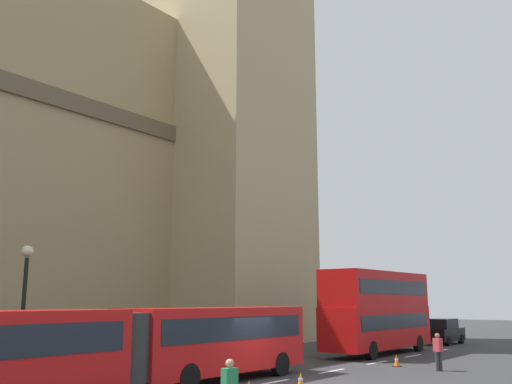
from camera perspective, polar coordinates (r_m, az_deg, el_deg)
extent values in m
plane|color=#333335|center=(23.13, 1.22, -18.88)|extent=(160.00, 160.00, 0.00)
cube|color=silver|center=(23.34, 1.62, -18.80)|extent=(2.20, 0.16, 0.01)
cube|color=silver|center=(27.13, 7.73, -17.61)|extent=(2.20, 0.16, 0.01)
cube|color=silver|center=(31.14, 12.25, -16.59)|extent=(2.20, 0.16, 0.01)
cube|color=silver|center=(35.30, 15.69, -15.75)|extent=(2.20, 0.16, 0.01)
cube|color=silver|center=(39.55, 18.37, -15.04)|extent=(2.20, 0.16, 0.01)
cube|color=tan|center=(50.26, -2.68, 14.73)|extent=(10.66, 10.66, 49.94)
cube|color=red|center=(23.60, -4.08, -14.68)|extent=(8.97, 2.50, 2.50)
cube|color=#1E232D|center=(23.57, -4.07, -13.58)|extent=(8.25, 2.54, 0.90)
cylinder|color=#2D2D2D|center=(20.23, -13.88, -15.02)|extent=(2.38, 2.38, 2.25)
cylinder|color=black|center=(25.21, 2.47, -17.08)|extent=(1.00, 0.30, 1.00)
cylinder|color=black|center=(20.99, -6.95, -18.25)|extent=(1.00, 0.30, 1.00)
cube|color=#B20F0F|center=(35.76, 12.34, -13.26)|extent=(10.07, 2.50, 2.40)
cube|color=#1E232D|center=(35.75, 12.31, -12.70)|extent=(9.06, 2.54, 0.84)
cube|color=#B20F0F|center=(35.73, 12.19, -9.66)|extent=(9.87, 2.50, 2.10)
cube|color=#1E232D|center=(35.74, 12.18, -9.50)|extent=(9.06, 2.54, 0.84)
cylinder|color=black|center=(38.29, 16.17, -14.57)|extent=(1.00, 0.30, 1.00)
cylinder|color=black|center=(32.46, 11.66, -15.50)|extent=(1.00, 0.30, 1.00)
cube|color=black|center=(45.14, 18.51, -13.57)|extent=(4.40, 1.80, 0.90)
cube|color=black|center=(44.91, 18.36, -12.57)|extent=(2.46, 1.66, 0.70)
cylinder|color=black|center=(46.21, 20.13, -13.87)|extent=(0.64, 0.30, 0.64)
cylinder|color=black|center=(43.56, 18.92, -14.17)|extent=(0.64, 0.30, 0.64)
cone|color=orange|center=(21.80, 4.56, -18.53)|extent=(0.28, 0.28, 0.55)
cylinder|color=white|center=(21.79, 4.56, -18.46)|extent=(0.17, 0.17, 0.08)
cube|color=black|center=(29.54, 14.13, -16.81)|extent=(0.36, 0.36, 0.03)
cone|color=orange|center=(29.51, 14.11, -16.25)|extent=(0.28, 0.28, 0.55)
cylinder|color=white|center=(29.50, 14.10, -16.20)|extent=(0.17, 0.17, 0.08)
cylinder|color=black|center=(23.57, -23.12, -17.53)|extent=(0.32, 0.32, 0.30)
cylinder|color=black|center=(23.39, -22.69, -12.07)|extent=(0.16, 0.16, 4.80)
sphere|color=beige|center=(23.45, -22.22, -5.60)|extent=(0.44, 0.44, 0.44)
cube|color=#267F4C|center=(15.33, -2.71, -18.56)|extent=(0.43, 0.29, 0.60)
sphere|color=tan|center=(15.28, -2.69, -17.00)|extent=(0.22, 0.22, 0.22)
cylinder|color=#333333|center=(28.19, 17.95, -16.07)|extent=(0.16, 0.16, 0.86)
cylinder|color=#333333|center=(28.33, 18.25, -16.02)|extent=(0.16, 0.16, 0.86)
cube|color=#BF383F|center=(28.19, 18.01, -14.57)|extent=(0.39, 0.46, 0.60)
sphere|color=#936B4C|center=(28.17, 17.95, -13.72)|extent=(0.22, 0.22, 0.22)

